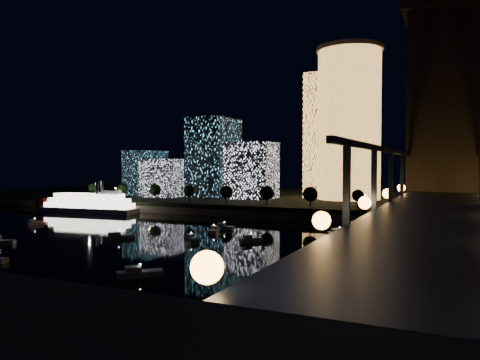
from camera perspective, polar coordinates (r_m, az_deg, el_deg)
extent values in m
plane|color=black|center=(126.39, -7.64, -8.71)|extent=(520.00, 520.00, 0.00)
cube|color=black|center=(273.54, 10.89, -2.43)|extent=(420.00, 160.00, 5.00)
cube|color=#6B5E4C|center=(199.31, 5.30, -4.33)|extent=(420.00, 6.00, 3.00)
cylinder|color=#FFAF51|center=(250.16, 13.15, 6.47)|extent=(32.00, 32.00, 76.38)
cylinder|color=#6B5E4C|center=(256.24, 13.22, 15.24)|extent=(34.00, 34.00, 2.00)
cube|color=#FFAF51|center=(257.80, 10.59, 5.27)|extent=(20.93, 20.93, 66.60)
cube|color=white|center=(249.36, 1.44, 1.19)|extent=(24.25, 20.52, 29.84)
cube|color=#56C0EA|center=(268.33, -3.20, 2.78)|extent=(22.12, 28.76, 44.24)
cube|color=white|center=(266.28, -9.20, 0.28)|extent=(21.16, 19.24, 21.16)
cube|color=#56C0EA|center=(281.22, -11.46, 0.87)|extent=(18.68, 20.55, 26.15)
cube|color=navy|center=(104.42, 23.84, -1.16)|extent=(10.00, 260.00, 2.00)
cube|color=#6B5E4C|center=(154.27, 24.33, 2.03)|extent=(11.00, 9.00, 48.00)
cube|color=#6B5E4C|center=(84.29, 23.56, 2.21)|extent=(11.00, 9.00, 48.00)
cube|color=#6B5E4C|center=(156.37, 24.46, 11.23)|extent=(13.00, 11.00, 2.00)
cube|color=#6B5E4C|center=(88.07, 23.80, 18.70)|extent=(13.00, 11.00, 2.00)
cube|color=navy|center=(104.53, 21.15, 2.72)|extent=(0.50, 150.00, 0.50)
cube|color=navy|center=(104.29, 26.64, 2.64)|extent=(0.50, 150.00, 0.50)
cube|color=#6B5E4C|center=(204.61, 24.50, -1.53)|extent=(12.00, 40.00, 23.00)
cube|color=navy|center=(44.92, 15.61, -0.56)|extent=(0.50, 0.50, 7.00)
cube|color=navy|center=(68.69, 18.96, 0.27)|extent=(0.50, 0.50, 7.00)
cube|color=navy|center=(92.57, 20.59, 0.67)|extent=(0.50, 0.50, 7.00)
cube|color=navy|center=(116.51, 21.55, 0.90)|extent=(0.50, 0.50, 7.00)
cube|color=navy|center=(140.46, 22.18, 1.06)|extent=(0.50, 0.50, 7.00)
cube|color=navy|center=(164.43, 22.63, 1.17)|extent=(0.50, 0.50, 7.00)
sphere|color=orange|center=(16.74, -4.04, -10.59)|extent=(1.20, 1.20, 1.20)
sphere|color=orange|center=(59.90, 17.52, -1.58)|extent=(1.20, 1.20, 1.20)
sphere|color=orange|center=(104.62, 20.84, -0.13)|extent=(1.20, 1.20, 1.20)
sphere|color=orange|center=(149.51, 22.16, 0.45)|extent=(1.20, 1.20, 1.20)
sphere|color=orange|center=(194.45, 22.88, 0.77)|extent=(1.20, 1.20, 1.20)
cube|color=silver|center=(235.76, -17.92, -3.51)|extent=(49.75, 16.40, 2.44)
cube|color=white|center=(235.55, -17.93, -2.94)|extent=(45.60, 14.95, 2.24)
cube|color=white|center=(235.37, -17.93, -2.40)|extent=(41.44, 13.50, 2.24)
cube|color=white|center=(235.21, -17.94, -1.85)|extent=(35.27, 11.83, 2.24)
cube|color=silver|center=(227.97, -15.49, -1.46)|extent=(8.75, 6.95, 1.83)
cylinder|color=black|center=(229.71, -17.04, -0.89)|extent=(1.42, 1.42, 6.10)
cylinder|color=black|center=(233.01, -16.45, -0.85)|extent=(1.42, 1.42, 6.10)
cylinder|color=maroon|center=(250.99, -22.39, -2.81)|extent=(8.07, 9.87, 7.12)
cube|color=silver|center=(142.90, -5.97, -7.21)|extent=(7.21, 6.70, 1.20)
cube|color=silver|center=(143.79, -6.11, -6.71)|extent=(3.25, 3.18, 1.00)
sphere|color=white|center=(142.60, -5.98, -6.42)|extent=(0.36, 0.36, 0.36)
cube|color=silver|center=(98.80, 8.83, -11.39)|extent=(7.25, 5.42, 1.20)
cube|color=silver|center=(98.33, 8.22, -10.80)|extent=(3.05, 2.81, 1.00)
sphere|color=white|center=(98.36, 8.84, -10.26)|extent=(0.36, 0.36, 0.36)
cube|color=silver|center=(160.32, -3.19, -6.20)|extent=(5.24, 8.74, 1.20)
cube|color=silver|center=(161.39, -3.12, -5.75)|extent=(3.00, 3.46, 1.00)
sphere|color=white|center=(160.05, -3.19, -5.49)|extent=(0.36, 0.36, 0.36)
cube|color=silver|center=(151.52, -14.56, -6.74)|extent=(7.32, 9.71, 1.20)
cube|color=silver|center=(150.87, -15.07, -6.36)|extent=(3.78, 4.09, 1.00)
sphere|color=white|center=(151.23, -14.57, -5.99)|extent=(0.36, 0.36, 0.36)
cube|color=silver|center=(100.96, -12.07, -11.12)|extent=(8.75, 8.54, 1.20)
cube|color=silver|center=(100.58, -12.88, -10.54)|extent=(4.01, 3.98, 1.00)
sphere|color=white|center=(100.52, -12.08, -10.01)|extent=(0.36, 0.36, 0.36)
cube|color=silver|center=(140.98, 1.32, -7.33)|extent=(5.89, 6.71, 1.20)
cube|color=silver|center=(140.33, 0.95, -6.92)|extent=(2.86, 2.97, 1.00)
sphere|color=white|center=(140.67, 1.32, -6.52)|extent=(0.36, 0.36, 0.36)
cube|color=silver|center=(167.98, -1.91, -5.82)|extent=(6.98, 2.54, 1.20)
cube|color=silver|center=(168.26, -2.23, -5.43)|extent=(2.49, 1.91, 1.00)
sphere|color=white|center=(167.72, -1.91, -5.14)|extent=(0.36, 0.36, 0.36)
cube|color=silver|center=(110.61, 21.22, -10.06)|extent=(8.26, 3.59, 1.20)
cube|color=silver|center=(110.32, 20.60, -9.50)|extent=(3.05, 2.43, 1.00)
sphere|color=white|center=(110.22, 21.24, -9.04)|extent=(0.36, 0.36, 0.36)
cube|color=silver|center=(157.25, 12.04, -6.40)|extent=(7.88, 6.86, 1.20)
cube|color=silver|center=(156.61, 11.64, -6.02)|extent=(3.47, 3.34, 1.00)
sphere|color=white|center=(156.97, 12.05, -5.68)|extent=(0.36, 0.36, 0.36)
cube|color=silver|center=(196.32, -23.74, -4.85)|extent=(3.08, 6.52, 1.20)
cube|color=silver|center=(195.72, -23.98, -4.55)|extent=(1.99, 2.45, 1.00)
sphere|color=white|center=(196.10, -23.75, -4.27)|extent=(0.36, 0.36, 0.36)
cylinder|color=black|center=(262.17, -17.45, -1.69)|extent=(0.70, 0.70, 4.00)
sphere|color=black|center=(261.98, -17.46, -0.92)|extent=(5.61, 5.61, 5.61)
cylinder|color=black|center=(249.07, -14.07, -1.85)|extent=(0.70, 0.70, 4.00)
sphere|color=black|center=(248.86, -14.07, -1.04)|extent=(5.43, 5.43, 5.43)
cylinder|color=black|center=(236.93, -10.32, -2.01)|extent=(0.70, 0.70, 4.00)
sphere|color=black|center=(236.71, -10.32, -1.17)|extent=(5.86, 5.86, 5.86)
cylinder|color=black|center=(225.91, -6.18, -2.19)|extent=(0.70, 0.70, 4.00)
sphere|color=black|center=(225.68, -6.19, -1.30)|extent=(5.51, 5.51, 5.51)
cylinder|color=black|center=(216.18, -1.65, -2.36)|extent=(0.70, 0.70, 4.00)
sphere|color=black|center=(215.95, -1.65, -1.44)|extent=(5.82, 5.82, 5.82)
cylinder|color=black|center=(207.93, 3.27, -2.54)|extent=(0.70, 0.70, 4.00)
sphere|color=black|center=(207.68, 3.28, -1.58)|extent=(6.44, 6.44, 6.44)
cylinder|color=black|center=(201.34, 8.57, -2.71)|extent=(0.70, 0.70, 4.00)
sphere|color=black|center=(201.08, 8.57, -1.71)|extent=(6.51, 6.51, 6.51)
cylinder|color=black|center=(196.56, 14.17, -2.86)|extent=(0.70, 0.70, 4.00)
sphere|color=black|center=(196.30, 14.18, -1.84)|extent=(5.03, 5.03, 5.03)
cylinder|color=black|center=(193.74, 19.99, -2.99)|extent=(0.70, 0.70, 4.00)
sphere|color=black|center=(193.48, 20.00, -1.96)|extent=(6.75, 6.75, 6.75)
cylinder|color=black|center=(260.02, -14.93, -1.58)|extent=(0.24, 0.24, 5.00)
sphere|color=#FFCC7F|center=(259.87, -14.94, -0.97)|extent=(0.70, 0.70, 0.70)
cylinder|color=black|center=(246.43, -11.02, -1.75)|extent=(0.24, 0.24, 5.00)
sphere|color=#FFCC7F|center=(246.26, -11.02, -1.10)|extent=(0.70, 0.70, 0.70)
cylinder|color=black|center=(234.11, -6.67, -1.92)|extent=(0.24, 0.24, 5.00)
sphere|color=#FFCC7F|center=(233.94, -6.67, -1.24)|extent=(0.70, 0.70, 0.70)
cylinder|color=black|center=(223.29, -1.87, -2.10)|extent=(0.24, 0.24, 5.00)
sphere|color=#FFCC7F|center=(223.11, -1.87, -1.38)|extent=(0.70, 0.70, 0.70)
cylinder|color=black|center=(214.19, 3.38, -2.27)|extent=(0.24, 0.24, 5.00)
sphere|color=#FFCC7F|center=(214.00, 3.38, -1.53)|extent=(0.70, 0.70, 0.70)
cylinder|color=black|center=(207.03, 9.04, -2.44)|extent=(0.24, 0.24, 5.00)
sphere|color=#FFCC7F|center=(206.84, 9.05, -1.67)|extent=(0.70, 0.70, 0.70)
cylinder|color=black|center=(202.03, 15.05, -2.60)|extent=(0.24, 0.24, 5.00)
sphere|color=#FFCC7F|center=(201.83, 15.06, -1.80)|extent=(0.70, 0.70, 0.70)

